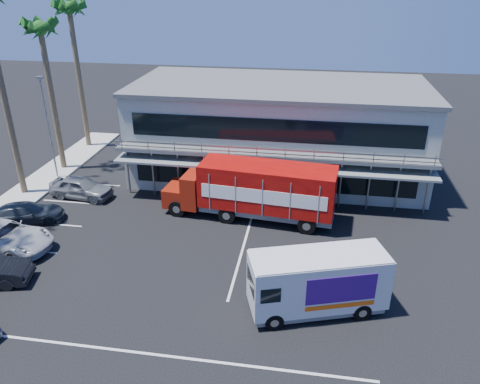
# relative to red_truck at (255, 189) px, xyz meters

# --- Properties ---
(ground) EXTENTS (120.00, 120.00, 0.00)m
(ground) POSITION_rel_red_truck_xyz_m (-2.22, -6.99, -2.10)
(ground) COLOR black
(ground) RESTS_ON ground
(building) EXTENTS (22.40, 12.00, 7.30)m
(building) POSITION_rel_red_truck_xyz_m (0.78, 7.95, 1.55)
(building) COLOR gray
(building) RESTS_ON ground
(curb_strip) EXTENTS (3.00, 32.00, 0.16)m
(curb_strip) POSITION_rel_red_truck_xyz_m (-17.22, -0.99, -2.02)
(curb_strip) COLOR #A5A399
(curb_strip) RESTS_ON ground
(palm_e) EXTENTS (2.80, 2.80, 12.25)m
(palm_e) POSITION_rel_red_truck_xyz_m (-16.92, 6.01, 8.47)
(palm_e) COLOR brown
(palm_e) RESTS_ON ground
(palm_f) EXTENTS (2.80, 2.80, 13.25)m
(palm_f) POSITION_rel_red_truck_xyz_m (-17.32, 11.51, 9.37)
(palm_f) COLOR brown
(palm_f) RESTS_ON ground
(light_pole_far) EXTENTS (0.50, 0.25, 8.09)m
(light_pole_far) POSITION_rel_red_truck_xyz_m (-16.42, 4.01, 2.40)
(light_pole_far) COLOR gray
(light_pole_far) RESTS_ON ground
(red_truck) EXTENTS (11.56, 3.86, 3.82)m
(red_truck) POSITION_rel_red_truck_xyz_m (0.00, 0.00, 0.00)
(red_truck) COLOR maroon
(red_truck) RESTS_ON ground
(white_van) EXTENTS (6.85, 4.14, 3.16)m
(white_van) POSITION_rel_red_truck_xyz_m (4.14, -8.92, -0.42)
(white_van) COLOR silver
(white_van) RESTS_ON ground
(parked_car_c) EXTENTS (6.38, 3.70, 1.67)m
(parked_car_c) POSITION_rel_red_truck_xyz_m (-14.20, -6.19, -1.27)
(parked_car_c) COLOR #B8B8BA
(parked_car_c) RESTS_ON ground
(parked_car_d) EXTENTS (5.07, 3.59, 1.36)m
(parked_car_d) POSITION_rel_red_truck_xyz_m (-14.72, -2.99, -1.42)
(parked_car_d) COLOR #2C333B
(parked_car_d) RESTS_ON ground
(parked_car_e) EXTENTS (4.79, 2.40, 1.57)m
(parked_car_e) POSITION_rel_red_truck_xyz_m (-12.90, 1.11, -1.32)
(parked_car_e) COLOR slate
(parked_car_e) RESTS_ON ground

